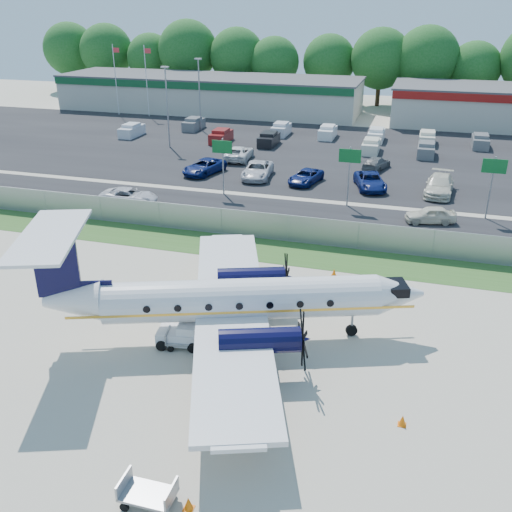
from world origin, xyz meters
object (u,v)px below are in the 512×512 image
(aircraft, at_px, (233,299))
(baggage_cart_far, at_px, (148,494))
(pushback_tug, at_px, (182,334))
(baggage_cart_near, at_px, (185,340))

(aircraft, relative_size, baggage_cart_far, 10.49)
(pushback_tug, bearing_deg, baggage_cart_near, -47.55)
(aircraft, height_order, pushback_tug, aircraft)
(baggage_cart_near, bearing_deg, pushback_tug, 132.45)
(aircraft, bearing_deg, pushback_tug, -154.89)
(aircraft, distance_m, baggage_cart_far, 10.87)
(baggage_cart_near, height_order, baggage_cart_far, baggage_cart_far)
(baggage_cart_far, bearing_deg, pushback_tug, 106.39)
(aircraft, xyz_separation_m, baggage_cart_near, (-2.14, -1.34, -1.91))
(baggage_cart_near, xyz_separation_m, baggage_cart_far, (2.60, -9.35, 0.03))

